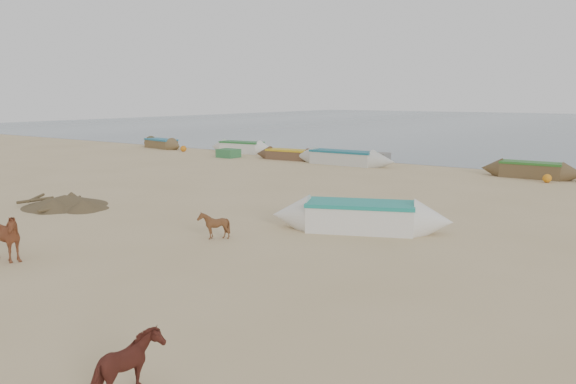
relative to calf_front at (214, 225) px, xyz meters
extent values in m
plane|color=tan|center=(0.31, -0.46, -0.43)|extent=(140.00, 140.00, 0.00)
imported|color=#56321B|center=(0.00, 0.00, 0.00)|extent=(0.81, 0.73, 0.86)
imported|color=maroon|center=(5.30, -7.59, 0.05)|extent=(1.17, 1.23, 0.97)
cone|color=brown|center=(-8.48, 0.51, -0.21)|extent=(4.19, 4.19, 0.44)
cube|color=#316E3E|center=(-14.89, 17.86, -0.13)|extent=(1.40, 1.20, 0.60)
sphere|color=orange|center=(6.16, 18.16, -0.21)|extent=(0.44, 0.44, 0.44)
cube|color=slate|center=(-5.05, 22.02, -0.15)|extent=(1.20, 1.10, 0.56)
sphere|color=#C16A12|center=(-20.56, 19.00, -0.19)|extent=(0.48, 0.48, 0.48)
camera|label=1|loc=(11.50, -12.47, 3.93)|focal=35.00mm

